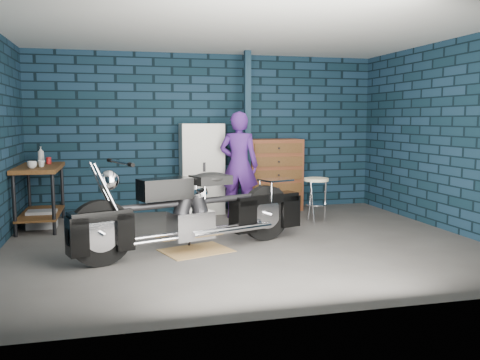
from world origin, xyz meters
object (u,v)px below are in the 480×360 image
object	(u,v)px
storage_bin	(42,219)
locker	(202,169)
shop_stool	(316,200)
tool_chest	(274,175)
motorcycle	(196,204)
workbench	(40,196)
person	(239,165)

from	to	relation	value
storage_bin	locker	world-z (taller)	locker
shop_stool	tool_chest	bearing A→B (deg)	104.09
storage_bin	tool_chest	world-z (taller)	tool_chest
motorcycle	tool_chest	bearing A→B (deg)	35.40
workbench	shop_stool	distance (m)	4.14
shop_stool	person	bearing A→B (deg)	149.39
motorcycle	shop_stool	size ratio (longest dim) A/B	3.76
person	shop_stool	distance (m)	1.35
shop_stool	locker	bearing A→B (deg)	142.82
workbench	storage_bin	xyz separation A→B (m)	(0.02, -0.09, -0.33)
tool_chest	motorcycle	bearing A→B (deg)	-125.55
workbench	storage_bin	bearing A→B (deg)	-77.27
workbench	person	distance (m)	3.04
person	shop_stool	world-z (taller)	person
person	tool_chest	size ratio (longest dim) A/B	1.38
motorcycle	person	distance (m)	2.18
person	storage_bin	bearing A→B (deg)	25.73
locker	tool_chest	world-z (taller)	locker
locker	tool_chest	bearing A→B (deg)	0.00
locker	shop_stool	distance (m)	2.03
motorcycle	workbench	bearing A→B (deg)	117.08
storage_bin	shop_stool	xyz separation A→B (m)	(4.07, -0.57, 0.22)
storage_bin	shop_stool	distance (m)	4.11
motorcycle	storage_bin	world-z (taller)	motorcycle
tool_chest	locker	bearing A→B (deg)	180.00
motorcycle	storage_bin	xyz separation A→B (m)	(-1.99, 1.85, -0.44)
workbench	person	size ratio (longest dim) A/B	0.82
workbench	motorcycle	distance (m)	2.80
person	storage_bin	xyz separation A→B (m)	(-3.00, -0.07, -0.73)
person	shop_stool	bearing A→B (deg)	173.79
motorcycle	tool_chest	size ratio (longest dim) A/B	2.08
locker	motorcycle	bearing A→B (deg)	-101.23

